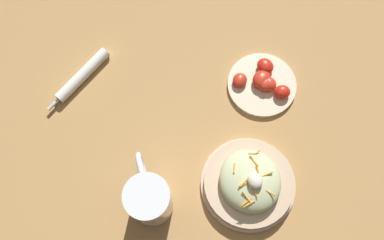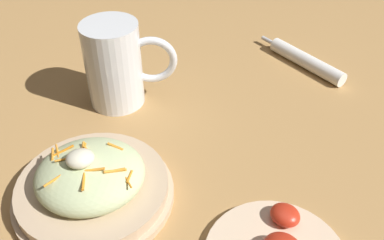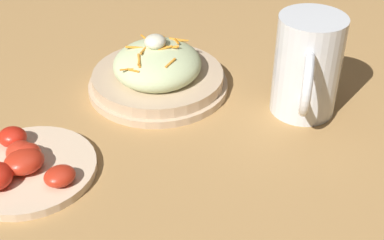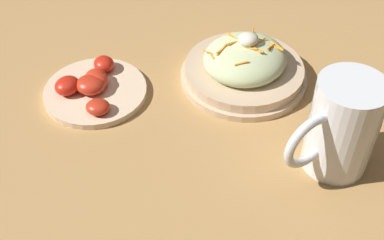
# 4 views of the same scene
# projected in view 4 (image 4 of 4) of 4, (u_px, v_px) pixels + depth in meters

# --- Properties ---
(ground_plane) EXTENTS (1.43, 1.43, 0.00)m
(ground_plane) POSITION_uv_depth(u_px,v_px,m) (216.00, 174.00, 0.73)
(ground_plane) COLOR #B2844C
(salad_plate) EXTENTS (0.22, 0.22, 0.09)m
(salad_plate) POSITION_uv_depth(u_px,v_px,m) (244.00, 66.00, 0.86)
(salad_plate) COLOR #D1B28E
(salad_plate) RESTS_ON ground_plane
(beer_mug) EXTENTS (0.16, 0.10, 0.15)m
(beer_mug) POSITION_uv_depth(u_px,v_px,m) (341.00, 129.00, 0.70)
(beer_mug) COLOR white
(beer_mug) RESTS_ON ground_plane
(tomato_plate) EXTENTS (0.17, 0.17, 0.04)m
(tomato_plate) POSITION_uv_depth(u_px,v_px,m) (94.00, 88.00, 0.85)
(tomato_plate) COLOR beige
(tomato_plate) RESTS_ON ground_plane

